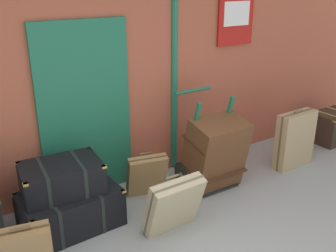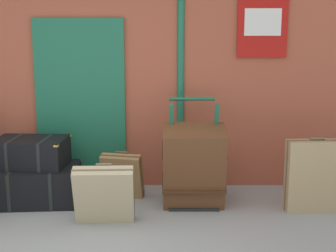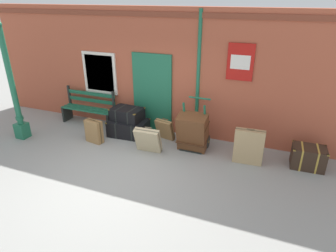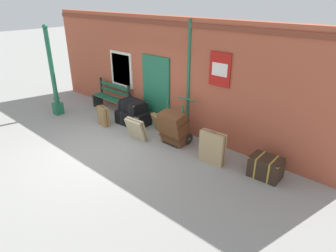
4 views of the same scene
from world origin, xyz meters
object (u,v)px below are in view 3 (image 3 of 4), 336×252
Objects in this scene: steamer_trunk_middle at (127,114)px; suitcase_oxblood at (249,147)px; large_brown_trunk at (193,132)px; suitcase_caramel at (94,131)px; lamp_post at (15,98)px; suitcase_beige at (148,140)px; corner_trunk at (308,157)px; platform_bench at (89,109)px; steamer_trunk_base at (129,128)px; porters_trolley at (195,137)px; suitcase_olive at (165,130)px.

suitcase_oxblood is at bearing -5.52° from steamer_trunk_middle.
large_brown_trunk reaches higher than suitcase_caramel.
suitcase_caramel is (1.91, 0.48, -0.81)m from lamp_post.
suitcase_beige reaches higher than suitcase_caramel.
platform_bench is at bearing 177.20° from corner_trunk.
lamp_post reaches higher than corner_trunk.
steamer_trunk_base is 1.48× the size of corner_trunk.
steamer_trunk_base is 1.82m from porters_trolley.
suitcase_olive is (2.44, -0.19, -0.17)m from platform_bench.
corner_trunk is at bearing 10.97° from suitcase_beige.
porters_trolley reaches higher than suitcase_beige.
platform_bench is 3.30m from large_brown_trunk.
suitcase_beige is at bearing 8.27° from lamp_post.
steamer_trunk_middle is (-0.05, 0.05, 0.37)m from steamer_trunk_base.
large_brown_trunk is (3.27, -0.46, 0.03)m from platform_bench.
lamp_post is 2.91m from steamer_trunk_base.
steamer_trunk_base is 0.38m from steamer_trunk_middle.
suitcase_olive is (3.52, 1.27, -0.82)m from lamp_post.
porters_trolley reaches higher than suitcase_oxblood.
corner_trunk is (2.56, 0.17, -0.23)m from large_brown_trunk.
steamer_trunk_middle is (1.40, -0.26, 0.14)m from platform_bench.
suitcase_beige is at bearing -151.73° from large_brown_trunk.
suitcase_beige is 0.78m from suitcase_olive.
porters_trolley is at bearing 167.60° from suitcase_oxblood.
platform_bench is 1.36× the size of porters_trolley.
suitcase_beige is at bearing -98.31° from suitcase_olive.
steamer_trunk_base is 1.24× the size of steamer_trunk_middle.
suitcase_caramel is at bearing 14.03° from lamp_post.
steamer_trunk_middle is 1.88m from large_brown_trunk.
porters_trolley reaches higher than suitcase_caramel.
large_brown_trunk is at bearing -6.00° from steamer_trunk_middle.
large_brown_trunk is 1.34× the size of corner_trunk.
large_brown_trunk is 2.50m from suitcase_caramel.
large_brown_trunk is 1.14× the size of suitcase_oxblood.
platform_bench is 1.68× the size of large_brown_trunk.
platform_bench is at bearing 172.91° from suitcase_oxblood.
suitcase_caramel reaches higher than corner_trunk.
large_brown_trunk is 1.67× the size of suitcase_olive.
large_brown_trunk is at bearing 175.16° from suitcase_oxblood.
corner_trunk is (3.38, -0.10, -0.04)m from suitcase_olive.
lamp_post is at bearing -165.97° from suitcase_caramel.
lamp_post is 2.77× the size of steamer_trunk_base.
steamer_trunk_middle is at bearing 142.98° from suitcase_beige.
porters_trolley is (1.86, -0.02, -0.31)m from steamer_trunk_middle.
large_brown_trunk is 1.52× the size of suitcase_caramel.
corner_trunk is (5.83, -0.28, -0.20)m from platform_bench.
steamer_trunk_base is (2.52, 1.15, -0.89)m from lamp_post.
porters_trolley is 0.27m from large_brown_trunk.
suitcase_oxblood is 2.29m from suitcase_beige.
suitcase_oxblood is at bearing -7.09° from platform_bench.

